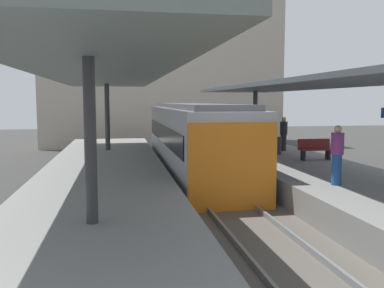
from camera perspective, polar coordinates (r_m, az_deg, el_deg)
name	(u,v)px	position (r m, az deg, el deg)	size (l,w,h in m)	color
ground_plane	(219,204)	(13.99, 3.76, -8.22)	(80.00, 80.00, 0.00)	#383835
platform_left	(102,194)	(13.50, -12.20, -6.68)	(4.40, 28.00, 1.00)	gray
platform_right	(326,185)	(15.22, 17.87, -5.41)	(4.40, 28.00, 1.00)	gray
track_ballast	(219,201)	(13.97, 3.76, -7.82)	(3.20, 28.00, 0.20)	#59544C
rail_near_side	(198,197)	(13.78, 0.83, -7.28)	(0.08, 28.00, 0.14)	slate
rail_far_side	(240,195)	(14.11, 6.63, -7.00)	(0.08, 28.00, 0.14)	slate
commuter_train	(194,140)	(18.25, 0.28, 0.61)	(2.78, 12.76, 3.10)	#ADADB2
canopy_left	(101,75)	(14.61, -12.33, 9.24)	(4.18, 21.00, 3.42)	#333335
canopy_right	(310,85)	(16.20, 15.93, 7.74)	(4.18, 21.00, 3.11)	#333335
platform_bench	(315,149)	(17.84, 16.50, -0.60)	(1.40, 0.41, 0.86)	black
litter_bin	(276,146)	(19.19, 11.51, -0.23)	(0.44, 0.44, 0.80)	#2D2D30
passenger_near_bench	(284,133)	(20.70, 12.46, 1.44)	(0.36, 0.36, 1.64)	#232328
passenger_far_end	(337,154)	(12.62, 19.29, -1.31)	(0.36, 0.36, 1.73)	navy
station_building_backdrop	(162,75)	(33.41, -4.18, 9.47)	(18.00, 6.00, 11.00)	#A89E8E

